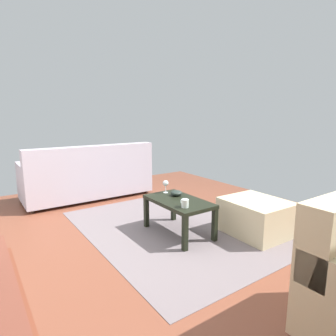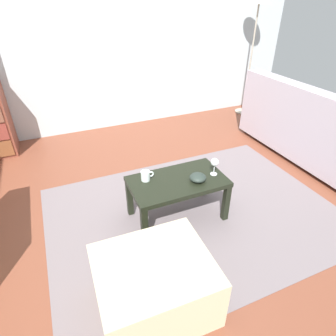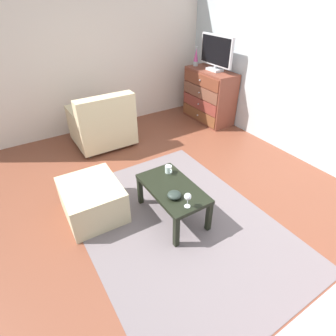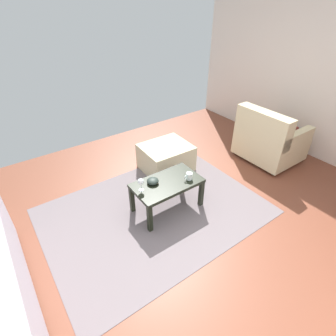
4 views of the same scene
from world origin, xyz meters
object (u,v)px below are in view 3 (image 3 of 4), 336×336
at_px(bowl_decorative, 174,195).
at_px(ottoman, 92,200).
at_px(dresser, 209,96).
at_px(coffee_table, 173,191).
at_px(mug, 169,169).
at_px(lava_lamp, 196,57).
at_px(tv, 216,52).
at_px(wine_glass, 188,197).
at_px(armchair, 103,124).

xyz_separation_m(bowl_decorative, ottoman, (-0.65, -0.65, -0.24)).
relative_size(dresser, coffee_table, 1.23).
height_order(mug, bowl_decorative, mug).
height_order(lava_lamp, mug, lava_lamp).
relative_size(tv, wine_glass, 4.77).
height_order(dresser, lava_lamp, lava_lamp).
distance_m(bowl_decorative, ottoman, 0.95).
height_order(lava_lamp, bowl_decorative, lava_lamp).
bearing_deg(tv, armchair, -94.83).
height_order(dresser, wine_glass, dresser).
bearing_deg(armchair, mug, 4.34).
relative_size(lava_lamp, wine_glass, 2.10).
xyz_separation_m(dresser, lava_lamp, (-0.40, -0.04, 0.61)).
xyz_separation_m(tv, bowl_decorative, (1.95, -2.12, -0.79)).
bearing_deg(wine_glass, lava_lamp, 142.03).
bearing_deg(lava_lamp, armchair, -81.95).
relative_size(dresser, bowl_decorative, 7.15).
distance_m(wine_glass, mug, 0.60).
relative_size(armchair, ottoman, 1.25).
xyz_separation_m(mug, bowl_decorative, (0.40, -0.18, -0.01)).
distance_m(dresser, tv, 0.77).
distance_m(coffee_table, armchair, 1.97).
bearing_deg(wine_glass, dresser, 136.64).
relative_size(tv, ottoman, 1.07).
relative_size(coffee_table, bowl_decorative, 5.82).
relative_size(lava_lamp, armchair, 0.38).
distance_m(tv, lava_lamp, 0.49).
height_order(dresser, mug, dresser).
xyz_separation_m(wine_glass, armchair, (-2.30, 0.02, -0.17)).
height_order(tv, coffee_table, tv).
distance_m(dresser, lava_lamp, 0.73).
xyz_separation_m(dresser, mug, (1.61, -1.91, -0.02)).
relative_size(tv, armchair, 0.86).
xyz_separation_m(coffee_table, mug, (-0.25, 0.11, 0.10)).
height_order(tv, wine_glass, tv).
relative_size(coffee_table, armchair, 0.94).
bearing_deg(tv, ottoman, -64.84).
distance_m(mug, bowl_decorative, 0.44).
relative_size(wine_glass, bowl_decorative, 1.12).
bearing_deg(armchair, wine_glass, -0.47).
height_order(bowl_decorative, ottoman, bowl_decorative).
xyz_separation_m(lava_lamp, ottoman, (1.76, -2.70, -0.87)).
xyz_separation_m(wine_glass, ottoman, (-0.82, -0.69, -0.32)).
height_order(lava_lamp, armchair, lava_lamp).
relative_size(lava_lamp, mug, 2.89).
distance_m(mug, ottoman, 0.91).
xyz_separation_m(wine_glass, mug, (-0.57, 0.15, -0.07)).
xyz_separation_m(lava_lamp, wine_glass, (2.58, -2.02, -0.55)).
height_order(dresser, coffee_table, dresser).
height_order(coffee_table, ottoman, coffee_table).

